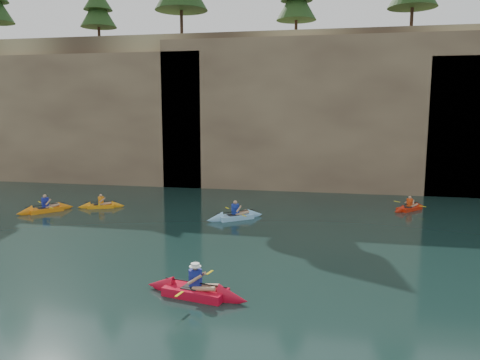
# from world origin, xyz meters

# --- Properties ---
(ground) EXTENTS (160.00, 160.00, 0.00)m
(ground) POSITION_xyz_m (0.00, 0.00, 0.00)
(ground) COLOR black
(ground) RESTS_ON ground
(cliff) EXTENTS (70.00, 16.00, 12.00)m
(cliff) POSITION_xyz_m (0.00, 30.00, 6.00)
(cliff) COLOR tan
(cliff) RESTS_ON ground
(cliff_slab_west) EXTENTS (26.00, 2.40, 10.56)m
(cliff_slab_west) POSITION_xyz_m (-20.00, 22.60, 5.28)
(cliff_slab_west) COLOR #94795A
(cliff_slab_west) RESTS_ON ground
(cliff_slab_center) EXTENTS (24.00, 2.40, 11.40)m
(cliff_slab_center) POSITION_xyz_m (2.00, 22.60, 5.70)
(cliff_slab_center) COLOR #94795A
(cliff_slab_center) RESTS_ON ground
(sea_cave_west) EXTENTS (4.50, 1.00, 4.00)m
(sea_cave_west) POSITION_xyz_m (-18.00, 21.95, 2.00)
(sea_cave_west) COLOR black
(sea_cave_west) RESTS_ON ground
(sea_cave_center) EXTENTS (3.50, 1.00, 3.20)m
(sea_cave_center) POSITION_xyz_m (-4.00, 21.95, 1.60)
(sea_cave_center) COLOR black
(sea_cave_center) RESTS_ON ground
(sea_cave_east) EXTENTS (5.00, 1.00, 4.50)m
(sea_cave_east) POSITION_xyz_m (10.00, 21.95, 2.25)
(sea_cave_east) COLOR black
(sea_cave_east) RESTS_ON ground
(main_kayaker) EXTENTS (3.76, 2.44, 1.37)m
(main_kayaker) POSITION_xyz_m (-1.46, 1.61, 0.18)
(main_kayaker) COLOR red
(main_kayaker) RESTS_ON ground
(kayaker_orange) EXTENTS (2.84, 2.01, 1.06)m
(kayaker_orange) POSITION_xyz_m (-11.06, 13.51, 0.13)
(kayaker_orange) COLOR orange
(kayaker_orange) RESTS_ON ground
(kayaker_red_far) EXTENTS (2.45, 2.62, 1.08)m
(kayaker_red_far) POSITION_xyz_m (7.32, 16.53, 0.13)
(kayaker_red_far) COLOR red
(kayaker_red_far) RESTS_ON ground
(kayaker_ltblue_mid) EXTENTS (3.17, 2.71, 1.30)m
(kayaker_ltblue_mid) POSITION_xyz_m (-2.39, 12.22, 0.16)
(kayaker_ltblue_mid) COLOR #92CBF5
(kayaker_ltblue_mid) RESTS_ON ground
(kayaker_extra_west) EXTENTS (2.64, 3.05, 1.29)m
(kayaker_extra_west) POSITION_xyz_m (-13.70, 11.79, 0.16)
(kayaker_extra_west) COLOR orange
(kayaker_extra_west) RESTS_ON ground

